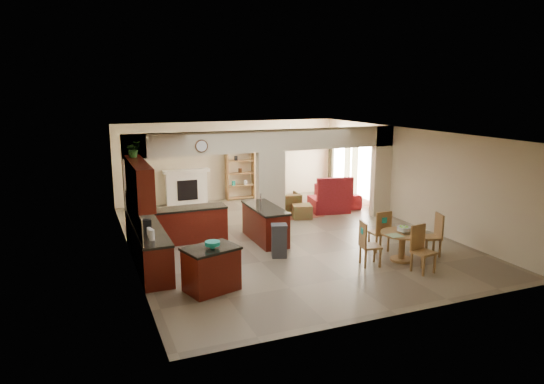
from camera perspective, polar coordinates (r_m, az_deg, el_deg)
name	(u,v)px	position (r m, az deg, el deg)	size (l,w,h in m)	color
floor	(284,237)	(13.14, 1.47, -5.28)	(10.00, 10.00, 0.00)	#756851
ceiling	(285,133)	(12.59, 1.54, 6.98)	(10.00, 10.00, 0.00)	white
wall_back	(229,161)	(17.42, -5.07, 3.70)	(8.00, 8.00, 0.00)	beige
wall_front	(402,239)	(8.58, 14.99, -5.37)	(8.00, 8.00, 0.00)	beige
wall_left	(128,198)	(11.81, -16.59, -0.73)	(10.00, 10.00, 0.00)	beige
wall_right	(409,176)	(14.82, 15.85, 1.83)	(10.00, 10.00, 0.00)	beige
partition_left_pier	(136,189)	(12.81, -15.71, 0.30)	(0.60, 0.25, 2.80)	beige
partition_center_pier	(271,190)	(13.75, -0.16, 0.25)	(0.80, 0.25, 2.20)	beige
partition_right_pier	(381,171)	(15.44, 12.70, 2.39)	(0.60, 0.25, 2.80)	beige
partition_header	(271,141)	(13.54, -0.16, 6.06)	(8.00, 0.25, 0.60)	beige
kitchen_counter	(163,236)	(11.89, -12.65, -5.09)	(2.52, 3.29, 1.48)	#3E1007
upper_cabinets	(139,182)	(10.95, -15.40, 1.14)	(0.35, 2.40, 0.90)	#3E1007
peninsula	(265,224)	(12.69, -0.81, -3.75)	(0.70, 1.85, 0.91)	#3E1007
wall_clock	(202,146)	(12.79, -8.29, 5.37)	(0.34, 0.34, 0.03)	#50301A
rug	(293,214)	(15.45, 2.46, -2.61)	(1.60, 1.30, 0.01)	#994937
fireplace	(187,186)	(17.00, -10.02, 0.67)	(1.60, 0.35, 1.20)	white
shelving_unit	(240,175)	(17.44, -3.77, 2.07)	(1.00, 0.32, 1.80)	brown
window_a	(365,171)	(16.68, 10.91, 2.47)	(0.02, 0.90, 1.90)	white
window_b	(340,164)	(18.11, 8.00, 3.31)	(0.02, 0.90, 1.90)	white
glazed_door	(352,171)	(17.42, 9.38, 2.42)	(0.02, 0.70, 2.10)	white
drape_a_left	(374,174)	(16.17, 11.94, 2.13)	(0.10, 0.28, 2.30)	#381E16
drape_a_right	(355,168)	(17.16, 9.72, 2.78)	(0.10, 0.28, 2.30)	#381E16
drape_b_left	(347,166)	(17.58, 8.86, 3.02)	(0.10, 0.28, 2.30)	#381E16
drape_b_right	(331,162)	(18.61, 6.98, 3.57)	(0.10, 0.28, 2.30)	#381E16
ceiling_fan	(290,131)	(15.95, 2.18, 7.17)	(1.00, 1.00, 0.10)	white
kitchen_island	(211,269)	(9.70, -7.16, -8.96)	(1.19, 1.00, 0.89)	#3E1007
teal_bowl	(212,245)	(9.48, -7.02, -6.18)	(0.29, 0.29, 0.14)	#169886
trash_can	(279,242)	(11.49, 0.83, -5.91)	(0.35, 0.29, 0.74)	#2F2F32
dining_table	(402,241)	(11.61, 15.07, -5.63)	(1.00, 1.00, 0.68)	brown
fruit_bowl	(404,229)	(11.49, 15.24, -4.28)	(0.31, 0.31, 0.16)	#5FAB24
sofa	(337,193)	(17.09, 7.64, -0.11)	(0.93, 2.37, 0.69)	maroon
chaise	(329,204)	(15.85, 6.68, -1.45)	(1.18, 0.96, 0.47)	maroon
armchair	(287,203)	(15.43, 1.81, -1.32)	(0.74, 0.76, 0.69)	maroon
ottoman	(302,211)	(14.99, 3.53, -2.28)	(0.57, 0.57, 0.42)	maroon
plant	(133,149)	(11.54, -15.99, 4.87)	(0.34, 0.30, 0.38)	#185416
chair_north	(381,229)	(12.12, 12.70, -4.32)	(0.43, 0.44, 1.02)	brown
chair_east	(434,233)	(12.17, 18.56, -4.60)	(0.52, 0.52, 1.02)	brown
chair_south	(421,247)	(11.05, 17.12, -6.18)	(0.48, 0.48, 1.02)	brown
chair_west	(367,242)	(11.09, 11.12, -5.79)	(0.50, 0.50, 1.02)	brown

